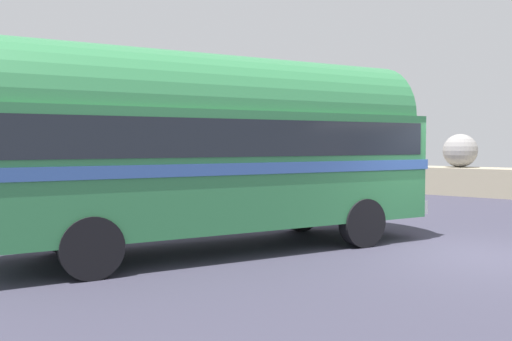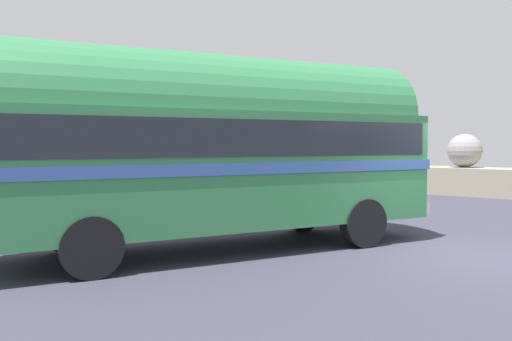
{
  "view_description": "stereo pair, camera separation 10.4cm",
  "coord_description": "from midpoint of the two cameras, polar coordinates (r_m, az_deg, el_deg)",
  "views": [
    {
      "loc": [
        2.77,
        -10.02,
        2.06
      ],
      "look_at": [
        -2.75,
        -2.92,
        1.6
      ],
      "focal_mm": 37.52,
      "sensor_mm": 36.0,
      "label": 1
    },
    {
      "loc": [
        2.85,
        -9.96,
        2.06
      ],
      "look_at": [
        -2.75,
        -2.92,
        1.6
      ],
      "focal_mm": 37.52,
      "sensor_mm": 36.0,
      "label": 2
    }
  ],
  "objects": [
    {
      "name": "ground",
      "position": [
        10.58,
        21.95,
        -8.47
      ],
      "size": [
        32.0,
        26.0,
        0.02
      ],
      "color": "#333242"
    },
    {
      "name": "vintage_coach",
      "position": [
        10.18,
        -4.33,
        2.85
      ],
      "size": [
        5.61,
        8.83,
        3.7
      ],
      "rotation": [
        0.0,
        0.0,
        -0.41
      ],
      "color": "black",
      "rests_on": "ground"
    }
  ]
}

